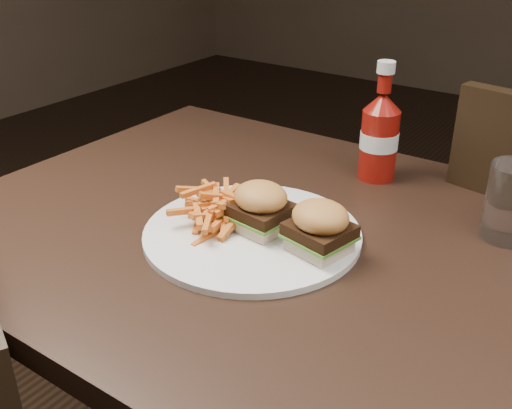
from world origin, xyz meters
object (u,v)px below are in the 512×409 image
Objects in this scene: plate at (252,233)px; dining_table at (319,252)px; tumbler at (512,204)px; ketchup_bottle at (378,147)px.

dining_table is at bearing 27.59° from plate.
tumbler is (0.32, 0.22, 0.05)m from plate.
ketchup_bottle is at bearing 96.56° from dining_table.
ketchup_bottle reaches higher than plate.
ketchup_bottle is at bearing 160.62° from tumbler.
tumbler is (0.23, 0.17, 0.08)m from dining_table.
dining_table is at bearing -142.58° from tumbler.
ketchup_bottle is 0.27m from tumbler.
tumbler is (0.26, -0.09, -0.01)m from ketchup_bottle.
dining_table is 0.29m from tumbler.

